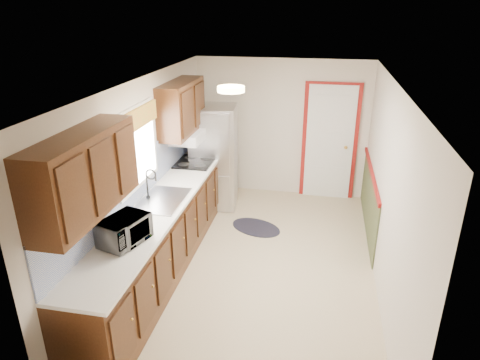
% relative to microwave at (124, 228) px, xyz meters
% --- Properties ---
extents(room_shell, '(3.20, 5.20, 2.52)m').
position_rel_microwave_xyz_m(room_shell, '(1.20, 1.24, 0.09)').
color(room_shell, tan).
rests_on(room_shell, ground).
extents(kitchen_run, '(0.63, 4.00, 2.20)m').
position_rel_microwave_xyz_m(kitchen_run, '(-0.04, 0.95, -0.30)').
color(kitchen_run, '#381C0C').
rests_on(kitchen_run, ground).
extents(back_wall_trim, '(1.12, 2.30, 2.08)m').
position_rel_microwave_xyz_m(back_wall_trim, '(2.19, 3.45, -0.22)').
color(back_wall_trim, maroon).
rests_on(back_wall_trim, ground).
extents(ceiling_fixture, '(0.30, 0.30, 0.06)m').
position_rel_microwave_xyz_m(ceiling_fixture, '(0.90, 1.04, 1.25)').
color(ceiling_fixture, '#FFD88C').
rests_on(ceiling_fixture, room_shell).
extents(microwave, '(0.41, 0.56, 0.34)m').
position_rel_microwave_xyz_m(microwave, '(0.00, 0.00, 0.00)').
color(microwave, white).
rests_on(microwave, kitchen_run).
extents(refrigerator, '(0.78, 0.76, 1.72)m').
position_rel_microwave_xyz_m(refrigerator, '(0.18, 2.99, -0.25)').
color(refrigerator, '#B7B7BC').
rests_on(refrigerator, ground).
extents(rug, '(0.95, 0.81, 0.01)m').
position_rel_microwave_xyz_m(rug, '(1.01, 2.26, -1.10)').
color(rug, black).
rests_on(rug, ground).
extents(cooktop, '(0.55, 0.66, 0.02)m').
position_rel_microwave_xyz_m(cooktop, '(0.01, 2.45, -0.16)').
color(cooktop, black).
rests_on(cooktop, kitchen_run).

